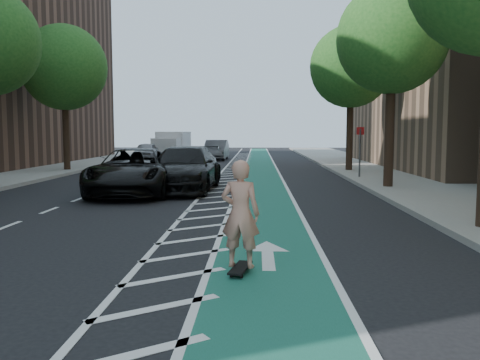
{
  "coord_description": "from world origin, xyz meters",
  "views": [
    {
      "loc": [
        2.8,
        -11.9,
        2.28
      ],
      "look_at": [
        2.38,
        0.36,
        1.1
      ],
      "focal_mm": 38.0,
      "sensor_mm": 36.0,
      "label": 1
    }
  ],
  "objects_px": {
    "suv_near": "(135,171)",
    "skateboarder": "(240,214)",
    "suv_far": "(184,169)",
    "barrel_a": "(128,179)"
  },
  "relations": [
    {
      "from": "skateboarder",
      "to": "suv_far",
      "type": "distance_m",
      "value": 11.7
    },
    {
      "from": "skateboarder",
      "to": "barrel_a",
      "type": "bearing_deg",
      "value": -56.01
    },
    {
      "from": "skateboarder",
      "to": "suv_near",
      "type": "xyz_separation_m",
      "value": [
        -4.2,
        10.27,
        -0.14
      ]
    },
    {
      "from": "suv_far",
      "to": "suv_near",
      "type": "bearing_deg",
      "value": -142.92
    },
    {
      "from": "skateboarder",
      "to": "barrel_a",
      "type": "height_order",
      "value": "skateboarder"
    },
    {
      "from": "skateboarder",
      "to": "barrel_a",
      "type": "distance_m",
      "value": 12.32
    },
    {
      "from": "suv_near",
      "to": "barrel_a",
      "type": "distance_m",
      "value": 1.29
    },
    {
      "from": "suv_far",
      "to": "barrel_a",
      "type": "relative_size",
      "value": 6.35
    },
    {
      "from": "suv_far",
      "to": "skateboarder",
      "type": "bearing_deg",
      "value": -75.3
    },
    {
      "from": "suv_near",
      "to": "skateboarder",
      "type": "bearing_deg",
      "value": -70.8
    }
  ]
}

